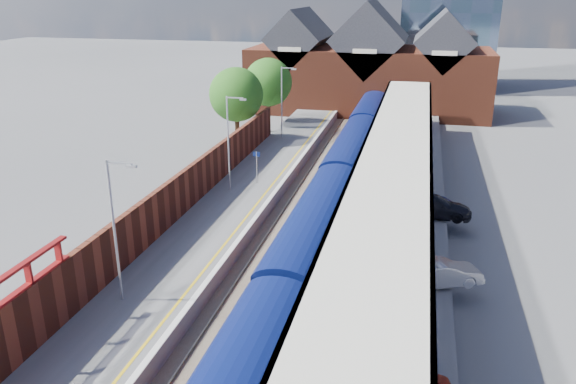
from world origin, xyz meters
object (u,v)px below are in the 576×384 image
lamp_post_c (230,138)px  train (337,184)px  lamp_post_d (283,98)px  parked_car_red (394,383)px  platform_sign (257,162)px  lamp_post_b (116,223)px  parked_car_dark (434,206)px  parked_car_silver (442,273)px  parked_car_blue (423,204)px

lamp_post_c → train: bearing=-0.1°
lamp_post_d → parked_car_red: (12.98, -36.07, -3.27)m
platform_sign → lamp_post_c: bearing=-124.3°
lamp_post_b → parked_car_red: (12.98, -4.07, -3.27)m
lamp_post_b → parked_car_dark: lamp_post_b is taller
lamp_post_c → parked_car_silver: (14.86, -11.00, -3.33)m
lamp_post_d → parked_car_silver: (14.86, -27.00, -3.33)m
train → lamp_post_b: bearing=-116.2°
lamp_post_c → platform_sign: size_ratio=2.80×
train → parked_car_dark: train is taller
lamp_post_b → lamp_post_c: (0.00, 16.00, 0.00)m
train → parked_car_silver: train is taller
train → parked_car_blue: bearing=-12.7°
train → parked_car_red: (5.12, -20.06, -0.40)m
lamp_post_c → parked_car_red: (12.98, -20.07, -3.27)m
lamp_post_c → lamp_post_d: same height
train → parked_car_blue: 6.16m
lamp_post_c → platform_sign: bearing=55.7°
parked_car_silver → platform_sign: bearing=21.5°
parked_car_red → parked_car_blue: (0.87, 18.71, -0.08)m
lamp_post_b → parked_car_dark: 20.60m
lamp_post_b → parked_car_red: size_ratio=1.65×
lamp_post_b → lamp_post_d: (0.00, 32.00, 0.00)m
platform_sign → parked_car_blue: 12.97m
lamp_post_d → platform_sign: (1.36, -14.00, -2.30)m
parked_car_dark → parked_car_blue: 0.76m
lamp_post_d → parked_car_blue: (13.84, -17.36, -3.34)m
lamp_post_b → parked_car_red: bearing=-17.4°
lamp_post_b → lamp_post_d: same height
lamp_post_b → parked_car_silver: 16.03m
train → platform_sign: bearing=162.8°
train → lamp_post_c: size_ratio=9.42×
lamp_post_d → train: bearing=-63.9°
parked_car_red → parked_car_dark: parked_car_red is taller
parked_car_blue → lamp_post_b: bearing=122.6°
lamp_post_b → parked_car_red: lamp_post_b is taller
platform_sign → parked_car_red: bearing=-62.2°
lamp_post_c → parked_car_dark: size_ratio=1.44×
lamp_post_c → parked_car_dark: (14.50, -1.73, -3.29)m
platform_sign → parked_car_dark: (13.14, -3.73, -0.99)m
lamp_post_c → parked_car_dark: bearing=-6.8°
parked_car_red → parked_car_dark: 18.39m
parked_car_silver → lamp_post_b: bearing=84.0°
lamp_post_d → parked_car_dark: bearing=-50.7°
parked_car_dark → parked_car_red: bearing=178.6°
lamp_post_d → parked_car_red: bearing=-70.2°
lamp_post_c → parked_car_red: 24.12m
platform_sign → parked_car_dark: size_ratio=0.52×
train → lamp_post_d: bearing=116.1°
platform_sign → parked_car_dark: platform_sign is taller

